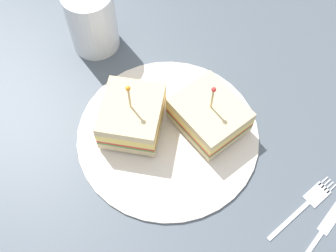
{
  "coord_description": "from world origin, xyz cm",
  "views": [
    {
      "loc": [
        -28.92,
        -7.29,
        55.96
      ],
      "look_at": [
        0.0,
        0.0,
        2.86
      ],
      "focal_mm": 45.1,
      "sensor_mm": 36.0,
      "label": 1
    }
  ],
  "objects_px": {
    "sandwich_half_back": "(210,115)",
    "fork": "(309,202)",
    "plate": "(168,134)",
    "sandwich_half_front": "(132,115)",
    "drink_glass": "(92,21)",
    "knife": "(328,223)"
  },
  "relations": [
    {
      "from": "sandwich_half_back",
      "to": "fork",
      "type": "height_order",
      "value": "sandwich_half_back"
    },
    {
      "from": "fork",
      "to": "sandwich_half_front",
      "type": "bearing_deg",
      "value": 78.06
    },
    {
      "from": "sandwich_half_back",
      "to": "knife",
      "type": "bearing_deg",
      "value": -120.51
    },
    {
      "from": "fork",
      "to": "plate",
      "type": "bearing_deg",
      "value": 75.72
    },
    {
      "from": "sandwich_half_front",
      "to": "drink_glass",
      "type": "xyz_separation_m",
      "value": [
        0.14,
        0.11,
        0.02
      ]
    },
    {
      "from": "drink_glass",
      "to": "knife",
      "type": "distance_m",
      "value": 0.46
    },
    {
      "from": "drink_glass",
      "to": "fork",
      "type": "height_order",
      "value": "drink_glass"
    },
    {
      "from": "sandwich_half_back",
      "to": "drink_glass",
      "type": "xyz_separation_m",
      "value": [
        0.11,
        0.22,
        0.02
      ]
    },
    {
      "from": "plate",
      "to": "fork",
      "type": "distance_m",
      "value": 0.22
    },
    {
      "from": "knife",
      "to": "fork",
      "type": "bearing_deg",
      "value": 48.7
    },
    {
      "from": "plate",
      "to": "sandwich_half_back",
      "type": "distance_m",
      "value": 0.07
    },
    {
      "from": "sandwich_half_front",
      "to": "drink_glass",
      "type": "distance_m",
      "value": 0.18
    },
    {
      "from": "sandwich_half_back",
      "to": "knife",
      "type": "xyz_separation_m",
      "value": [
        -0.11,
        -0.19,
        -0.03
      ]
    },
    {
      "from": "plate",
      "to": "sandwich_half_back",
      "type": "xyz_separation_m",
      "value": [
        0.03,
        -0.05,
        0.03
      ]
    },
    {
      "from": "sandwich_half_front",
      "to": "sandwich_half_back",
      "type": "bearing_deg",
      "value": -74.83
    },
    {
      "from": "sandwich_half_front",
      "to": "knife",
      "type": "relative_size",
      "value": 0.87
    },
    {
      "from": "sandwich_half_back",
      "to": "fork",
      "type": "xyz_separation_m",
      "value": [
        -0.09,
        -0.16,
        -0.03
      ]
    },
    {
      "from": "fork",
      "to": "drink_glass",
      "type": "bearing_deg",
      "value": 62.1
    },
    {
      "from": "drink_glass",
      "to": "plate",
      "type": "bearing_deg",
      "value": -131.72
    },
    {
      "from": "sandwich_half_back",
      "to": "knife",
      "type": "relative_size",
      "value": 1.13
    },
    {
      "from": "plate",
      "to": "sandwich_half_back",
      "type": "height_order",
      "value": "sandwich_half_back"
    },
    {
      "from": "plate",
      "to": "fork",
      "type": "bearing_deg",
      "value": -104.28
    }
  ]
}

